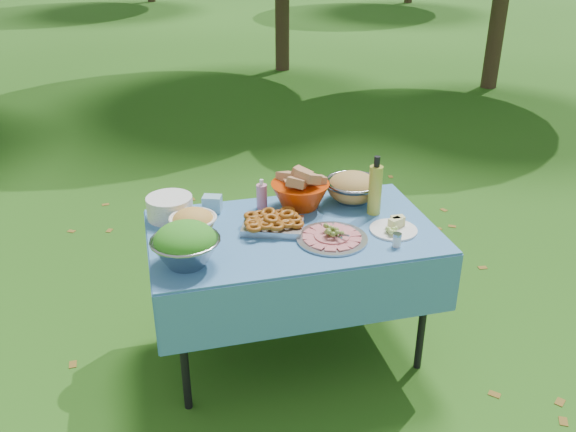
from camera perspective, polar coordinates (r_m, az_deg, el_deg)
The scene contains 14 objects.
ground at distance 3.55m, azimuth 0.41°, elevation -12.25°, with size 80.00×80.00×0.00m, color #163609.
picnic_table at distance 3.32m, azimuth 0.44°, elevation -7.11°, with size 1.46×0.86×0.76m, color #71ADDA.
salad_bowl at distance 2.82m, azimuth -9.57°, elevation -2.64°, with size 0.32×0.32×0.21m, color #93959B, non-canonical shape.
pasta_bowl_white at distance 3.10m, azimuth -8.88°, elevation -0.51°, with size 0.23×0.23×0.13m, color white, non-canonical shape.
plate_stack at distance 3.29m, azimuth -11.00°, elevation 0.81°, with size 0.24×0.24×0.12m, color white.
wipes_box at distance 3.33m, azimuth -7.10°, elevation 1.15°, with size 0.10×0.07×0.09m, color #86BDD6.
sanitizer_bottle at distance 3.33m, azimuth -2.47°, elevation 2.09°, with size 0.06×0.06×0.17m, color pink.
bread_bowl at distance 3.33m, azimuth 1.15°, elevation 2.56°, with size 0.32×0.32×0.21m, color #C53405, non-canonical shape.
pasta_bowl_steel at distance 3.43m, azimuth 6.08°, elevation 2.72°, with size 0.31×0.31×0.17m, color #93959B, non-canonical shape.
fried_tray at distance 3.12m, azimuth -1.42°, elevation -0.66°, with size 0.30×0.22×0.07m, color #A9A9AE.
charcuterie_platter at distance 3.02m, azimuth 4.15°, elevation -1.53°, with size 0.36×0.36×0.08m, color #9E9FA5.
oil_bottle at distance 3.27m, azimuth 8.18°, elevation 2.85°, with size 0.07×0.07×0.33m, color #ABB139.
cheese_plate at distance 3.15m, azimuth 9.87°, elevation -0.84°, with size 0.24×0.24×0.07m, color white.
shaker at distance 3.01m, azimuth 10.16°, elevation -2.21°, with size 0.04×0.04×0.07m, color white.
Camera 1 is at (-0.70, -2.68, 2.21)m, focal length 38.00 mm.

